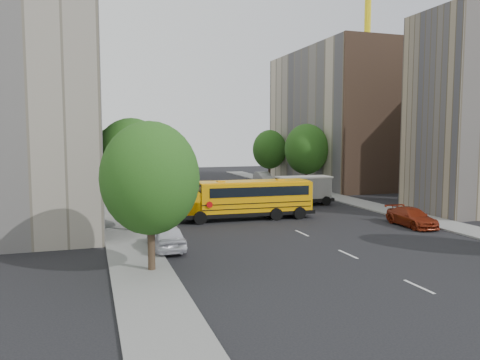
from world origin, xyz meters
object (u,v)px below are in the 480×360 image
street_tree_1 (132,161)px  safari_truck (299,190)px  street_tree_0 (150,178)px  school_bus (244,197)px  street_tree_4 (306,149)px  tower_crane (380,22)px  parked_car_2 (130,181)px  street_tree_5 (270,149)px  parked_car_1 (133,193)px  parked_car_4 (289,184)px  parked_car_3 (412,217)px  parked_car_5 (263,177)px  parked_car_0 (166,236)px  street_tree_2 (117,153)px

street_tree_1 → safari_truck: (16.38, 7.88, -3.48)m
street_tree_0 → school_bus: 15.55m
street_tree_0 → street_tree_4: street_tree_4 is taller
tower_crane → parked_car_2: (-39.05, -2.36, -23.72)m
street_tree_5 → parked_car_1: (-20.57, -13.39, -3.98)m
street_tree_5 → parked_car_4: street_tree_5 is taller
parked_car_4 → parked_car_3: bearing=-92.2°
parked_car_1 → parked_car_5: 22.72m
street_tree_1 → parked_car_0: street_tree_1 is taller
tower_crane → parked_car_4: 33.86m
street_tree_1 → street_tree_0: bearing=-90.0°
street_tree_1 → street_tree_4: (22.00, 18.00, 0.12)m
parked_car_0 → tower_crane: bearing=-137.2°
parked_car_4 → street_tree_0: bearing=-125.2°
street_tree_5 → parked_car_1: street_tree_5 is taller
street_tree_2 → parked_car_5: bearing=27.7°
street_tree_4 → street_tree_5: bearing=90.0°
street_tree_2 → parked_car_1: street_tree_2 is taller
street_tree_4 → safari_truck: bearing=-119.0°
street_tree_1 → parked_car_3: bearing=-12.1°
parked_car_2 → parked_car_3: size_ratio=1.16×
safari_truck → street_tree_0: bearing=-132.6°
parked_car_0 → street_tree_2: bearing=-87.2°
street_tree_5 → street_tree_1: bearing=-126.3°
street_tree_5 → school_bus: street_tree_5 is taller
street_tree_0 → parked_car_0: (1.40, 4.31, -3.86)m
parked_car_1 → parked_car_5: bearing=-147.0°
safari_truck → parked_car_2: size_ratio=1.20×
tower_crane → safari_truck: (-24.88, -24.12, -23.00)m
street_tree_2 → safari_truck: (16.38, -10.12, -3.35)m
tower_crane → street_tree_0: size_ratio=4.82×
parked_car_1 → street_tree_0: bearing=87.4°
school_bus → street_tree_4: bearing=51.9°
parked_car_0 → parked_car_2: (0.80, 35.33, -0.03)m
parked_car_3 → parked_car_1: bearing=133.5°
street_tree_2 → street_tree_5: 25.06m
street_tree_0 → street_tree_2: bearing=90.0°
street_tree_0 → parked_car_0: size_ratio=1.61×
safari_truck → parked_car_5: 21.36m
street_tree_5 → street_tree_0: bearing=-118.8°
parked_car_0 → parked_car_5: 39.48m
parked_car_2 → parked_car_3: bearing=119.4°
safari_truck → parked_car_3: (3.42, -12.11, -0.79)m
parked_car_5 → street_tree_0: bearing=-115.9°
tower_crane → school_bus: size_ratio=3.17×
street_tree_4 → parked_car_0: street_tree_4 is taller
safari_truck → parked_car_2: (-14.18, 21.76, -0.72)m
tower_crane → street_tree_4: bearing=-144.0°
parked_car_1 → parked_car_3: parked_car_1 is taller
street_tree_1 → street_tree_5: 37.20m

